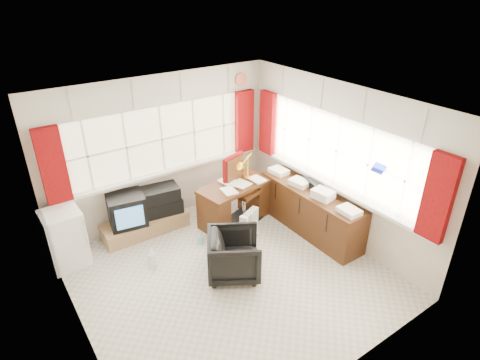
% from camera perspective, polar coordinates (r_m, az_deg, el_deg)
% --- Properties ---
extents(ground, '(4.00, 4.00, 0.00)m').
position_cam_1_polar(ground, '(5.92, -1.47, -13.36)').
color(ground, beige).
rests_on(ground, ground).
extents(room_walls, '(4.00, 4.00, 4.00)m').
position_cam_1_polar(room_walls, '(5.07, -1.67, -0.40)').
color(room_walls, beige).
rests_on(room_walls, ground).
extents(window_back, '(3.70, 0.12, 3.60)m').
position_cam_1_polar(window_back, '(6.86, -10.57, 1.70)').
color(window_back, '#FFF3C9').
rests_on(window_back, room_walls).
extents(window_right, '(0.12, 3.70, 3.60)m').
position_cam_1_polar(window_right, '(6.48, 12.91, -0.17)').
color(window_right, '#FFF3C9').
rests_on(window_right, room_walls).
extents(curtains, '(3.83, 3.83, 1.15)m').
position_cam_1_polar(curtains, '(6.26, 0.76, 4.72)').
color(curtains, maroon).
rests_on(curtains, room_walls).
extents(overhead_cabinets, '(3.98, 3.98, 0.48)m').
position_cam_1_polar(overhead_cabinets, '(6.07, 0.93, 11.95)').
color(overhead_cabinets, beige).
rests_on(overhead_cabinets, room_walls).
extents(desk, '(1.32, 0.80, 0.75)m').
position_cam_1_polar(desk, '(6.86, -0.77, -3.02)').
color(desk, '#4E2712').
rests_on(desk, ground).
extents(desk_lamp, '(0.17, 0.14, 0.47)m').
position_cam_1_polar(desk_lamp, '(6.78, 1.12, 2.76)').
color(desk_lamp, yellow).
rests_on(desk_lamp, desk).
extents(task_chair, '(0.61, 0.64, 1.17)m').
position_cam_1_polar(task_chair, '(6.85, -0.24, -0.90)').
color(task_chair, black).
rests_on(task_chair, ground).
extents(office_chair, '(1.00, 0.99, 0.67)m').
position_cam_1_polar(office_chair, '(5.74, -0.84, -10.57)').
color(office_chair, black).
rests_on(office_chair, ground).
extents(radiator, '(0.39, 0.27, 0.54)m').
position_cam_1_polar(radiator, '(6.48, 1.43, -6.87)').
color(radiator, white).
rests_on(radiator, ground).
extents(credenza, '(0.50, 2.00, 0.85)m').
position_cam_1_polar(credenza, '(6.72, 9.94, -4.19)').
color(credenza, '#4E2712').
rests_on(credenza, ground).
extents(file_tray, '(0.33, 0.39, 0.11)m').
position_cam_1_polar(file_tray, '(6.66, 10.85, -0.51)').
color(file_tray, black).
rests_on(file_tray, credenza).
extents(tv_bench, '(1.40, 0.50, 0.25)m').
position_cam_1_polar(tv_bench, '(6.91, -13.32, -6.26)').
color(tv_bench, '#A67953').
rests_on(tv_bench, ground).
extents(crt_tv, '(0.64, 0.60, 0.51)m').
position_cam_1_polar(crt_tv, '(6.66, -15.83, -4.08)').
color(crt_tv, black).
rests_on(crt_tv, tv_bench).
extents(hifi_stack, '(0.70, 0.50, 0.47)m').
position_cam_1_polar(hifi_stack, '(6.86, -11.16, -2.83)').
color(hifi_stack, black).
rests_on(hifi_stack, tv_bench).
extents(mini_fridge, '(0.53, 0.53, 0.88)m').
position_cam_1_polar(mini_fridge, '(6.40, -23.59, -7.61)').
color(mini_fridge, white).
rests_on(mini_fridge, ground).
extents(spray_bottle_a, '(0.13, 0.13, 0.29)m').
position_cam_1_polar(spray_bottle_a, '(6.13, -12.44, -10.71)').
color(spray_bottle_a, white).
rests_on(spray_bottle_a, ground).
extents(spray_bottle_b, '(0.12, 0.12, 0.19)m').
position_cam_1_polar(spray_bottle_b, '(6.50, -5.67, -8.21)').
color(spray_bottle_b, '#8DD2C1').
rests_on(spray_bottle_b, ground).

